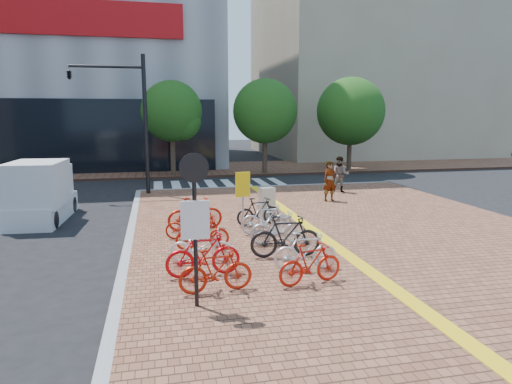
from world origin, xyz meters
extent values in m
plane|color=black|center=(0.00, 0.00, 0.00)|extent=(120.00, 120.00, 0.00)
cube|color=brown|center=(3.00, -5.00, 0.07)|extent=(14.00, 34.00, 0.15)
cube|color=yellow|center=(2.00, -5.00, 0.16)|extent=(0.40, 34.00, 0.01)
cube|color=gray|center=(-4.00, -5.00, 0.08)|extent=(0.25, 34.00, 0.15)
cube|color=gray|center=(3.00, 12.00, 0.08)|extent=(14.00, 0.25, 0.15)
cube|color=brown|center=(0.00, 21.00, 0.07)|extent=(70.00, 8.00, 0.15)
cube|color=gray|center=(18.00, 32.00, 9.00)|extent=(20.00, 18.00, 18.00)
cube|color=silver|center=(-3.00, 14.00, 0.01)|extent=(0.50, 4.00, 0.01)
cube|color=silver|center=(-2.00, 14.00, 0.01)|extent=(0.50, 4.00, 0.01)
cube|color=silver|center=(-1.00, 14.00, 0.01)|extent=(0.50, 4.00, 0.01)
cube|color=silver|center=(0.00, 14.00, 0.01)|extent=(0.50, 4.00, 0.01)
cube|color=silver|center=(1.00, 14.00, 0.01)|extent=(0.50, 4.00, 0.01)
cube|color=silver|center=(2.00, 14.00, 0.01)|extent=(0.50, 4.00, 0.01)
cube|color=silver|center=(3.00, 14.00, 0.01)|extent=(0.50, 4.00, 0.01)
cube|color=silver|center=(4.00, 14.00, 0.01)|extent=(0.50, 4.00, 0.01)
cylinder|color=#38281E|center=(-2.00, 17.50, 1.45)|extent=(0.32, 0.32, 2.60)
sphere|color=#194714|center=(-2.00, 17.50, 4.20)|extent=(3.80, 3.80, 3.80)
sphere|color=#194714|center=(-1.40, 17.20, 3.60)|extent=(2.40, 2.40, 2.40)
cylinder|color=#38281E|center=(4.00, 17.50, 1.45)|extent=(0.32, 0.32, 2.60)
sphere|color=#194714|center=(4.00, 17.50, 4.20)|extent=(4.20, 4.20, 4.20)
sphere|color=#194714|center=(4.60, 17.20, 3.60)|extent=(2.40, 2.40, 2.40)
cylinder|color=#38281E|center=(10.00, 17.50, 1.45)|extent=(0.32, 0.32, 2.60)
sphere|color=#194714|center=(10.00, 17.50, 4.20)|extent=(4.60, 4.60, 4.60)
sphere|color=#194714|center=(10.60, 17.20, 3.60)|extent=(2.40, 2.40, 2.40)
imported|color=#B6200D|center=(-1.90, -2.41, 0.64)|extent=(1.67, 0.59, 0.98)
imported|color=red|center=(-2.06, -1.35, 0.70)|extent=(1.85, 0.66, 1.09)
imported|color=white|center=(-2.00, -0.25, 0.58)|extent=(1.72, 0.86, 0.86)
imported|color=#B51E0C|center=(-1.85, 0.87, 0.62)|extent=(1.56, 0.48, 0.93)
imported|color=#9F1C0B|center=(-2.07, 2.10, 0.58)|extent=(1.66, 0.70, 0.85)
imported|color=#B41A0C|center=(-1.86, 3.18, 0.71)|extent=(1.92, 0.78, 1.12)
imported|color=red|center=(0.27, -2.39, 0.63)|extent=(1.67, 0.77, 0.97)
imported|color=silver|center=(0.47, -1.45, 0.64)|extent=(1.64, 0.55, 0.97)
imported|color=black|center=(0.28, -0.33, 0.73)|extent=(1.97, 0.67, 1.16)
imported|color=#BCBDC2|center=(0.39, 0.88, 0.66)|extent=(1.72, 0.56, 1.02)
imported|color=silver|center=(0.35, 2.10, 0.66)|extent=(1.73, 0.61, 1.02)
imported|color=black|center=(0.37, 3.38, 0.64)|extent=(1.70, 0.77, 0.99)
imported|color=gray|center=(4.48, 7.10, 1.05)|extent=(0.71, 0.51, 1.79)
imported|color=#474D5A|center=(5.86, 9.20, 1.04)|extent=(1.09, 1.01, 1.79)
cube|color=silver|center=(0.91, 4.34, 0.73)|extent=(0.59, 0.46, 1.17)
cylinder|color=#B7B7BC|center=(-0.24, 3.10, 1.09)|extent=(0.09, 0.09, 1.88)
cube|color=yellow|center=(-0.24, 3.04, 1.67)|extent=(0.52, 0.18, 0.84)
cylinder|color=black|center=(-2.38, -3.05, 1.69)|extent=(0.08, 0.08, 3.09)
cylinder|color=black|center=(-2.38, -3.11, 2.98)|extent=(0.58, 0.06, 0.58)
cube|color=silver|center=(-2.38, -3.11, 1.95)|extent=(0.57, 0.06, 0.77)
cylinder|color=black|center=(-3.50, 10.97, 3.47)|extent=(0.20, 0.20, 6.65)
cylinder|color=black|center=(-5.16, 10.97, 6.19)|extent=(3.32, 0.13, 0.13)
imported|color=black|center=(-6.82, 10.97, 5.86)|extent=(0.29, 1.38, 0.55)
cube|color=silver|center=(-7.36, 6.50, 0.40)|extent=(1.92, 4.09, 0.80)
cube|color=silver|center=(-7.30, 7.66, 1.38)|extent=(1.78, 1.78, 1.16)
cube|color=silver|center=(-7.40, 5.79, 1.51)|extent=(1.92, 2.59, 1.60)
cylinder|color=black|center=(-8.04, 7.97, 0.31)|extent=(0.23, 0.63, 0.62)
cylinder|color=black|center=(-8.20, 5.12, 0.31)|extent=(0.23, 0.63, 0.62)
cylinder|color=black|center=(-6.53, 7.88, 0.31)|extent=(0.23, 0.63, 0.62)
cylinder|color=black|center=(-6.69, 5.04, 0.31)|extent=(0.23, 0.63, 0.62)
camera|label=1|loc=(-3.10, -11.86, 3.99)|focal=32.00mm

